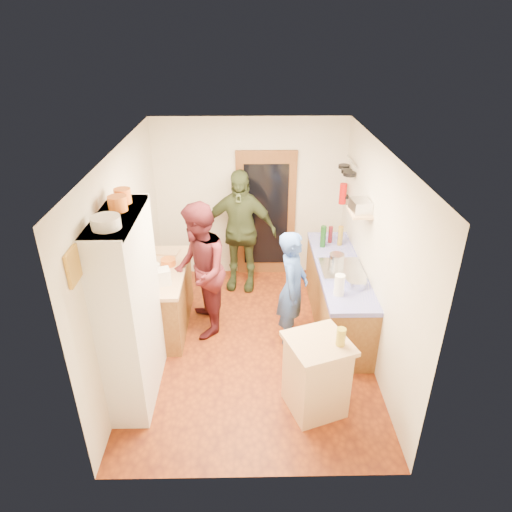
{
  "coord_description": "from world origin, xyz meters",
  "views": [
    {
      "loc": [
        -0.03,
        -4.87,
        3.86
      ],
      "look_at": [
        0.06,
        0.15,
        1.25
      ],
      "focal_mm": 32.0,
      "sensor_mm": 36.0,
      "label": 1
    }
  ],
  "objects_px": {
    "person_left": "(202,269)",
    "person_back": "(240,231)",
    "island_base": "(316,377)",
    "person_hob": "(294,289)",
    "right_counter_base": "(337,296)",
    "hutch_body": "(130,310)"
  },
  "relations": [
    {
      "from": "person_hob",
      "to": "island_base",
      "type": "bearing_deg",
      "value": -159.23
    },
    {
      "from": "right_counter_base",
      "to": "person_hob",
      "type": "height_order",
      "value": "person_hob"
    },
    {
      "from": "person_back",
      "to": "right_counter_base",
      "type": "bearing_deg",
      "value": -27.19
    },
    {
      "from": "hutch_body",
      "to": "island_base",
      "type": "height_order",
      "value": "hutch_body"
    },
    {
      "from": "island_base",
      "to": "person_left",
      "type": "height_order",
      "value": "person_left"
    },
    {
      "from": "right_counter_base",
      "to": "person_hob",
      "type": "bearing_deg",
      "value": -148.54
    },
    {
      "from": "island_base",
      "to": "person_hob",
      "type": "bearing_deg",
      "value": 96.21
    },
    {
      "from": "right_counter_base",
      "to": "person_back",
      "type": "height_order",
      "value": "person_back"
    },
    {
      "from": "person_left",
      "to": "person_back",
      "type": "height_order",
      "value": "person_back"
    },
    {
      "from": "right_counter_base",
      "to": "person_back",
      "type": "relative_size",
      "value": 1.13
    },
    {
      "from": "person_left",
      "to": "person_back",
      "type": "distance_m",
      "value": 1.23
    },
    {
      "from": "hutch_body",
      "to": "person_hob",
      "type": "height_order",
      "value": "hutch_body"
    },
    {
      "from": "person_left",
      "to": "person_back",
      "type": "xyz_separation_m",
      "value": [
        0.5,
        1.13,
        0.04
      ]
    },
    {
      "from": "island_base",
      "to": "person_hob",
      "type": "xyz_separation_m",
      "value": [
        -0.13,
        1.22,
        0.36
      ]
    },
    {
      "from": "person_hob",
      "to": "person_back",
      "type": "bearing_deg",
      "value": 41.13
    },
    {
      "from": "island_base",
      "to": "person_back",
      "type": "xyz_separation_m",
      "value": [
        -0.84,
        2.64,
        0.54
      ]
    },
    {
      "from": "right_counter_base",
      "to": "person_back",
      "type": "distance_m",
      "value": 1.78
    },
    {
      "from": "person_left",
      "to": "person_back",
      "type": "relative_size",
      "value": 0.96
    },
    {
      "from": "island_base",
      "to": "person_hob",
      "type": "distance_m",
      "value": 1.28
    },
    {
      "from": "right_counter_base",
      "to": "hutch_body",
      "type": "bearing_deg",
      "value": -152.53
    },
    {
      "from": "person_left",
      "to": "island_base",
      "type": "bearing_deg",
      "value": 33.32
    },
    {
      "from": "right_counter_base",
      "to": "island_base",
      "type": "height_order",
      "value": "island_base"
    }
  ]
}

